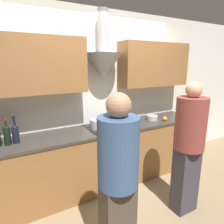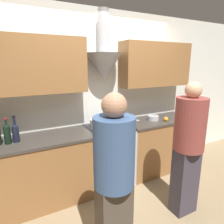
# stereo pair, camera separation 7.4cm
# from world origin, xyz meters

# --- Properties ---
(ground_plane) EXTENTS (12.00, 12.00, 0.00)m
(ground_plane) POSITION_xyz_m (0.00, 0.00, 0.00)
(ground_plane) COLOR #847051
(wall_back) EXTENTS (8.40, 0.53, 2.60)m
(wall_back) POSITION_xyz_m (-0.04, 0.59, 1.48)
(wall_back) COLOR silver
(wall_back) RESTS_ON ground_plane
(counter_left) EXTENTS (1.51, 0.62, 0.90)m
(counter_left) POSITION_xyz_m (-1.05, 0.32, 0.45)
(counter_left) COLOR brown
(counter_left) RESTS_ON ground_plane
(counter_right) EXTENTS (1.28, 0.62, 0.90)m
(counter_right) POSITION_xyz_m (0.94, 0.32, 0.45)
(counter_right) COLOR brown
(counter_right) RESTS_ON ground_plane
(stove_range) EXTENTS (0.63, 0.60, 0.90)m
(stove_range) POSITION_xyz_m (0.00, 0.32, 0.46)
(stove_range) COLOR #A8AAAF
(stove_range) RESTS_ON ground_plane
(wine_bottle_4) EXTENTS (0.08, 0.08, 0.32)m
(wine_bottle_4) POSITION_xyz_m (-1.33, 0.31, 1.03)
(wine_bottle_4) COLOR black
(wine_bottle_4) RESTS_ON counter_left
(wine_bottle_5) EXTENTS (0.08, 0.08, 0.33)m
(wine_bottle_5) POSITION_xyz_m (-1.24, 0.32, 1.03)
(wine_bottle_5) COLOR black
(wine_bottle_5) RESTS_ON counter_left
(stock_pot) EXTENTS (0.26, 0.26, 0.13)m
(stock_pot) POSITION_xyz_m (-0.14, 0.36, 0.97)
(stock_pot) COLOR #A8AAAF
(stock_pot) RESTS_ON stove_range
(mixing_bowl) EXTENTS (0.27, 0.27, 0.07)m
(mixing_bowl) POSITION_xyz_m (0.14, 0.34, 0.94)
(mixing_bowl) COLOR #A8AAAF
(mixing_bowl) RESTS_ON stove_range
(orange_fruit) EXTENTS (0.07, 0.07, 0.07)m
(orange_fruit) POSITION_xyz_m (0.96, 0.16, 0.94)
(orange_fruit) COLOR orange
(orange_fruit) RESTS_ON counter_right
(saucepan) EXTENTS (0.18, 0.18, 0.07)m
(saucepan) POSITION_xyz_m (0.82, 0.31, 0.94)
(saucepan) COLOR #A8AAAF
(saucepan) RESTS_ON counter_right
(chefs_knife) EXTENTS (0.21, 0.09, 0.01)m
(chefs_knife) POSITION_xyz_m (0.50, 0.43, 0.91)
(chefs_knife) COLOR silver
(chefs_knife) RESTS_ON counter_right
(person_foreground_left) EXTENTS (0.34, 0.34, 1.61)m
(person_foreground_left) POSITION_xyz_m (-0.56, -0.88, 0.88)
(person_foreground_left) COLOR #473D33
(person_foreground_left) RESTS_ON ground_plane
(person_foreground_right) EXTENTS (0.35, 0.35, 1.63)m
(person_foreground_right) POSITION_xyz_m (0.53, -0.69, 0.89)
(person_foreground_right) COLOR #38333D
(person_foreground_right) RESTS_ON ground_plane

